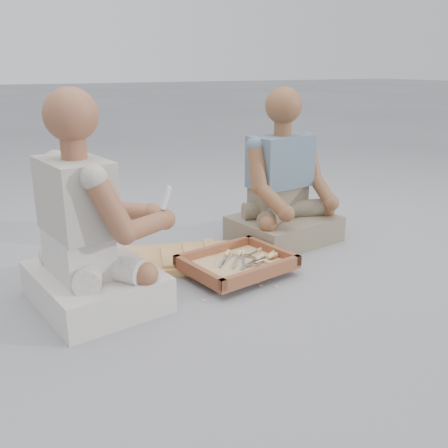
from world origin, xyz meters
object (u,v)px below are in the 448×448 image
carved_panel (180,259)px  craftsman (90,235)px  tool_tray (237,264)px  companion (284,192)px

carved_panel → craftsman: craftsman is taller
tool_tray → craftsman: bearing=177.9°
carved_panel → companion: companion is taller
carved_panel → craftsman: size_ratio=0.64×
tool_tray → craftsman: size_ratio=0.61×
tool_tray → companion: (0.52, 0.36, 0.25)m
craftsman → tool_tray: bearing=78.1°
companion → tool_tray: bearing=24.7°
craftsman → carved_panel: bearing=107.4°
tool_tray → companion: bearing=34.6°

